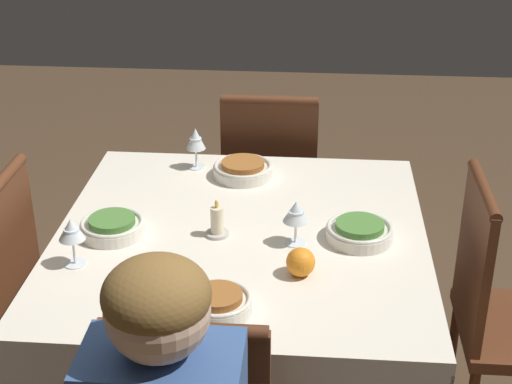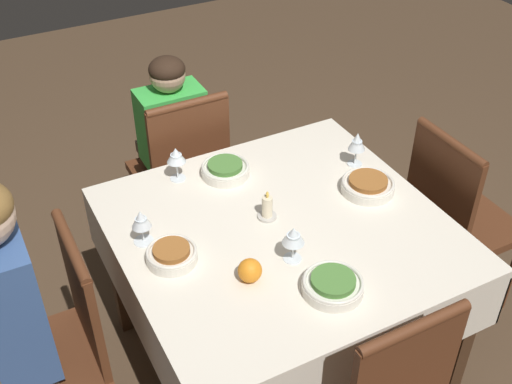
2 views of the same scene
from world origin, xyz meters
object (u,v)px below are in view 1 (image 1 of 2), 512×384
(chair_west, at_px, (270,185))
(wine_glass_south, at_px, (72,231))
(bowl_north, at_px, (359,231))
(wine_glass_north, at_px, (296,213))
(dining_table, at_px, (241,259))
(chair_north, at_px, (505,309))
(bowl_east, at_px, (218,302))
(bowl_south, at_px, (112,226))
(bowl_west, at_px, (243,169))
(wine_glass_east, at_px, (160,289))
(candle_centerpiece, at_px, (217,223))
(orange_fruit, at_px, (301,262))
(wine_glass_west, at_px, (196,140))

(chair_west, distance_m, wine_glass_south, 1.22)
(bowl_north, relative_size, wine_glass_north, 1.46)
(dining_table, xyz_separation_m, wine_glass_south, (0.22, -0.45, 0.20))
(chair_north, bearing_deg, bowl_east, 116.96)
(bowl_south, relative_size, wine_glass_north, 1.40)
(bowl_west, bearing_deg, dining_table, 4.65)
(wine_glass_south, distance_m, bowl_west, 0.75)
(wine_glass_east, bearing_deg, bowl_east, 111.34)
(bowl_south, height_order, wine_glass_south, wine_glass_south)
(wine_glass_south, height_order, bowl_west, wine_glass_south)
(dining_table, xyz_separation_m, bowl_west, (-0.40, -0.03, 0.12))
(chair_west, height_order, candle_centerpiece, chair_west)
(candle_centerpiece, height_order, orange_fruit, candle_centerpiece)
(bowl_east, height_order, bowl_north, same)
(bowl_east, relative_size, wine_glass_south, 1.21)
(chair_west, bearing_deg, bowl_west, 80.87)
(bowl_east, distance_m, bowl_north, 0.55)
(wine_glass_east, distance_m, bowl_west, 0.88)
(bowl_south, height_order, wine_glass_north, wine_glass_north)
(bowl_south, bearing_deg, wine_glass_west, 160.35)
(wine_glass_east, xyz_separation_m, candle_centerpiece, (-0.45, 0.08, -0.06))
(chair_west, relative_size, wine_glass_north, 6.84)
(dining_table, height_order, wine_glass_west, wine_glass_west)
(dining_table, distance_m, candle_centerpiece, 0.15)
(chair_north, xyz_separation_m, wine_glass_north, (0.06, -0.65, 0.34))
(bowl_east, distance_m, wine_glass_south, 0.48)
(chair_west, relative_size, bowl_north, 4.70)
(dining_table, relative_size, candle_centerpiece, 9.73)
(wine_glass_south, bearing_deg, bowl_north, 104.48)
(bowl_east, bearing_deg, wine_glass_east, -68.66)
(dining_table, relative_size, wine_glass_south, 8.02)
(chair_north, xyz_separation_m, candle_centerpiece, (0.03, -0.89, 0.28))
(chair_west, distance_m, bowl_east, 1.28)
(bowl_east, xyz_separation_m, wine_glass_north, (-0.36, 0.18, 0.07))
(wine_glass_south, xyz_separation_m, wine_glass_west, (-0.68, 0.24, -0.00))
(wine_glass_east, xyz_separation_m, wine_glass_south, (-0.25, -0.29, 0.01))
(chair_north, xyz_separation_m, wine_glass_west, (-0.45, -1.02, 0.35))
(chair_north, xyz_separation_m, bowl_north, (0.02, -0.46, 0.27))
(bowl_south, relative_size, candle_centerpiece, 1.62)
(bowl_north, bearing_deg, chair_west, -159.56)
(bowl_north, bearing_deg, wine_glass_south, -75.52)
(wine_glass_north, bearing_deg, orange_fruit, 6.64)
(dining_table, distance_m, wine_glass_west, 0.54)
(bowl_east, height_order, bowl_south, same)
(candle_centerpiece, distance_m, orange_fruit, 0.33)
(chair_west, distance_m, bowl_north, 0.95)
(chair_west, bearing_deg, wine_glass_west, 57.27)
(bowl_north, bearing_deg, bowl_south, -87.79)
(wine_glass_east, height_order, candle_centerpiece, wine_glass_east)
(bowl_north, bearing_deg, wine_glass_east, -48.11)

